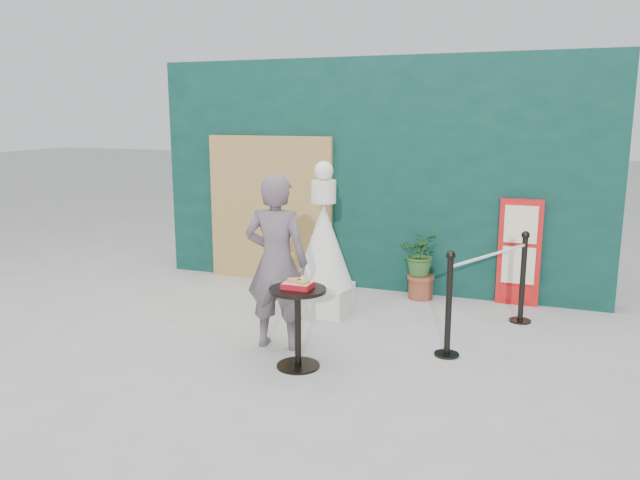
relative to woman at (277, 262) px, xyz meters
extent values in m
plane|color=#ADAAA5|center=(0.24, -0.64, -0.87)|extent=(60.00, 60.00, 0.00)
cube|color=#092B27|center=(0.24, 2.51, 0.63)|extent=(6.00, 0.30, 3.00)
cube|color=tan|center=(-1.16, 2.30, 0.13)|extent=(1.80, 0.08, 2.00)
imported|color=#63555C|center=(0.00, 0.00, 0.00)|extent=(0.67, 0.48, 1.73)
cube|color=red|center=(2.14, 2.32, -0.22)|extent=(0.50, 0.06, 1.30)
cube|color=beige|center=(2.14, 2.28, 0.13)|extent=(0.38, 0.02, 0.45)
cube|color=beige|center=(2.14, 2.28, -0.37)|extent=(0.38, 0.02, 0.45)
cube|color=red|center=(2.14, 2.28, -0.72)|extent=(0.38, 0.02, 0.18)
cube|color=white|center=(0.04, 1.20, -0.71)|extent=(0.59, 0.59, 0.32)
cone|color=white|center=(0.04, 1.20, -0.06)|extent=(0.69, 0.69, 0.97)
cylinder|color=white|center=(0.04, 1.20, 0.56)|extent=(0.28, 0.28, 0.26)
sphere|color=white|center=(0.04, 1.20, 0.80)|extent=(0.22, 0.22, 0.22)
cylinder|color=black|center=(0.39, -0.41, -0.86)|extent=(0.40, 0.40, 0.02)
cylinder|color=black|center=(0.39, -0.41, -0.51)|extent=(0.06, 0.06, 0.72)
cylinder|color=black|center=(0.39, -0.41, -0.13)|extent=(0.52, 0.52, 0.03)
cube|color=red|center=(0.39, -0.41, -0.09)|extent=(0.26, 0.19, 0.05)
cube|color=#E9401F|center=(0.39, -0.41, -0.06)|extent=(0.24, 0.17, 0.00)
cube|color=#D8974F|center=(0.35, -0.40, -0.05)|extent=(0.15, 0.14, 0.02)
cube|color=gold|center=(0.44, -0.43, -0.05)|extent=(0.13, 0.13, 0.02)
cone|color=#FCFF43|center=(0.41, -0.36, -0.03)|extent=(0.06, 0.06, 0.06)
cylinder|color=brown|center=(0.99, 2.15, -0.74)|extent=(0.31, 0.31, 0.26)
cylinder|color=#965031|center=(0.99, 2.15, -0.59)|extent=(0.34, 0.34, 0.04)
imported|color=#2D5725|center=(0.99, 2.15, -0.29)|extent=(0.51, 0.44, 0.56)
cylinder|color=black|center=(1.63, 0.36, -0.86)|extent=(0.24, 0.24, 0.02)
cylinder|color=black|center=(1.63, 0.36, -0.39)|extent=(0.06, 0.06, 0.96)
sphere|color=black|center=(1.63, 0.36, 0.12)|extent=(0.09, 0.09, 0.09)
cylinder|color=black|center=(2.23, 1.66, -0.86)|extent=(0.24, 0.24, 0.02)
cylinder|color=black|center=(2.23, 1.66, -0.39)|extent=(0.06, 0.06, 0.96)
sphere|color=black|center=(2.23, 1.66, 0.12)|extent=(0.09, 0.09, 0.09)
cylinder|color=silver|center=(1.93, 1.01, 0.01)|extent=(0.63, 1.31, 0.03)
camera|label=1|loc=(2.51, -5.38, 1.42)|focal=35.00mm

